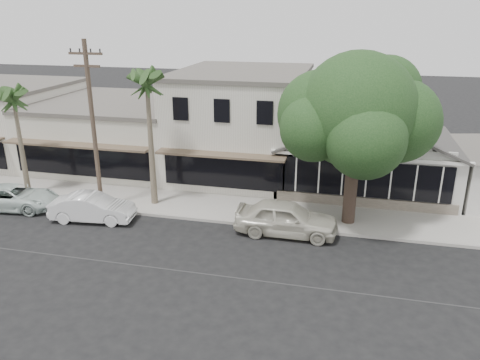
% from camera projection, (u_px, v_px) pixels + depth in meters
% --- Properties ---
extents(ground, '(140.00, 140.00, 0.00)m').
position_uv_depth(ground, '(240.00, 278.00, 19.02)').
color(ground, black).
rests_on(ground, ground).
extents(sidewalk_north, '(90.00, 3.50, 0.15)m').
position_uv_depth(sidewalk_north, '(131.00, 199.00, 26.90)').
color(sidewalk_north, '#9E9991').
rests_on(sidewalk_north, ground).
extents(corner_shop, '(10.40, 8.60, 5.10)m').
position_uv_depth(corner_shop, '(366.00, 144.00, 28.48)').
color(corner_shop, beige).
rests_on(corner_shop, ground).
extents(row_building_near, '(8.00, 10.00, 6.50)m').
position_uv_depth(row_building_near, '(242.00, 124.00, 30.93)').
color(row_building_near, silver).
rests_on(row_building_near, ground).
extents(row_building_midnear, '(10.00, 10.00, 4.20)m').
position_uv_depth(row_building_midnear, '(119.00, 133.00, 33.25)').
color(row_building_midnear, beige).
rests_on(row_building_midnear, ground).
extents(utility_pole, '(1.80, 0.24, 9.00)m').
position_uv_depth(utility_pole, '(93.00, 124.00, 24.09)').
color(utility_pole, brown).
rests_on(utility_pole, ground).
extents(car_0, '(4.97, 2.01, 1.69)m').
position_uv_depth(car_0, '(286.00, 218.00, 22.56)').
color(car_0, beige).
rests_on(car_0, ground).
extents(car_1, '(4.45, 1.98, 1.42)m').
position_uv_depth(car_1, '(92.00, 208.00, 24.09)').
color(car_1, white).
rests_on(car_1, ground).
extents(car_2, '(4.95, 2.74, 1.31)m').
position_uv_depth(car_2, '(14.00, 197.00, 25.60)').
color(car_2, silver).
rests_on(car_2, ground).
extents(shade_tree, '(7.79, 7.04, 8.65)m').
position_uv_depth(shade_tree, '(356.00, 113.00, 22.22)').
color(shade_tree, '#443329').
rests_on(shade_tree, ground).
extents(palm_east, '(3.09, 3.09, 7.94)m').
position_uv_depth(palm_east, '(147.00, 83.00, 23.94)').
color(palm_east, '#726651').
rests_on(palm_east, ground).
extents(palm_mid, '(3.02, 3.02, 6.80)m').
position_uv_depth(palm_mid, '(13.00, 98.00, 25.64)').
color(palm_mid, '#726651').
rests_on(palm_mid, ground).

